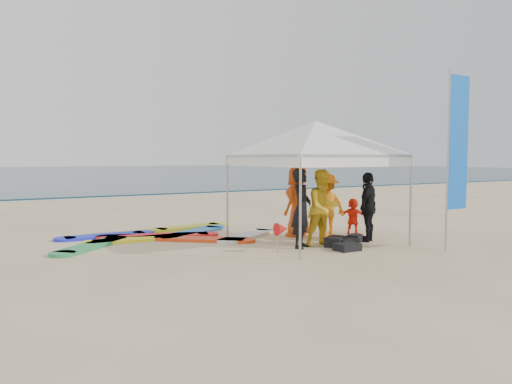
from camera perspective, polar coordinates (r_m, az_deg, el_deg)
The scene contains 14 objects.
ground at distance 9.73m, azimuth 7.72°, elevation -8.01°, with size 120.00×120.00×0.00m, color beige.
ocean at distance 67.72m, azimuth -25.76°, elevation 1.93°, with size 160.00×84.00×0.08m, color #0C2633.
shoreline_foam at distance 26.39m, azimuth -17.70°, elevation -0.57°, with size 160.00×1.20×0.01m, color silver.
person_black_a at distance 11.11m, azimuth 5.22°, elevation -1.87°, with size 0.64×0.42×1.77m, color black.
person_yellow at distance 11.42m, azimuth 7.71°, elevation -1.79°, with size 0.85×0.66×1.74m, color yellow.
person_orange_a at distance 12.60m, azimuth 8.09°, elevation -1.56°, with size 1.04×0.60×1.61m, color orange.
person_black_b at distance 12.22m, azimuth 12.68°, elevation -1.67°, with size 0.97×0.40×1.66m, color black.
person_orange_b at distance 12.73m, azimuth 4.79°, elevation -1.03°, with size 0.88×0.57×1.81m, color #C64511.
person_seated at distance 13.33m, azimuth 11.04°, elevation -2.72°, with size 0.88×0.28×0.95m, color #FF3016.
canopy_tent at distance 11.89m, azimuth 6.82°, elevation 8.04°, with size 4.35×4.35×3.28m.
feather_flag at distance 11.66m, azimuth 22.01°, elevation 5.05°, with size 0.65×0.04×3.88m.
marker_pennant at distance 10.60m, azimuth 2.99°, elevation -4.26°, with size 0.28×0.28×0.64m.
gear_pile at distance 11.44m, azimuth 10.06°, elevation -5.73°, with size 1.28×1.06×0.22m.
surfboard_spread at distance 12.78m, azimuth -10.09°, elevation -4.98°, with size 5.67×3.36×0.07m.
Camera 1 is at (-5.94, -7.44, 2.02)m, focal length 35.00 mm.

